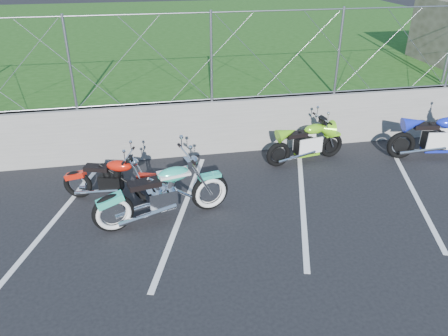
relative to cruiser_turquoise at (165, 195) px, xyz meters
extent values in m
plane|color=black|center=(0.32, -0.80, -0.51)|extent=(90.00, 90.00, 0.00)
cube|color=slate|center=(0.32, 2.70, 0.14)|extent=(30.00, 0.22, 1.30)
cube|color=#1C4512|center=(0.32, 12.70, 0.14)|extent=(30.00, 20.00, 1.30)
cylinder|color=gray|center=(0.32, 2.70, 2.74)|extent=(28.00, 0.03, 0.03)
cylinder|color=gray|center=(0.32, 2.70, 0.84)|extent=(28.00, 0.03, 0.03)
cube|color=silver|center=(-2.08, 0.20, -0.50)|extent=(1.49, 4.31, 0.01)
cube|color=silver|center=(0.32, 0.20, -0.50)|extent=(1.49, 4.31, 0.01)
cube|color=silver|center=(2.72, 0.20, -0.50)|extent=(1.49, 4.31, 0.01)
cube|color=silver|center=(5.12, 0.20, -0.50)|extent=(1.49, 4.31, 0.01)
torus|color=black|center=(-0.91, -0.20, -0.14)|extent=(0.75, 0.28, 0.74)
torus|color=black|center=(0.85, 0.19, -0.14)|extent=(0.75, 0.28, 0.74)
cube|color=silver|center=(-0.05, -0.01, -0.06)|extent=(0.57, 0.42, 0.38)
ellipsoid|color=#2EB898|center=(0.19, 0.04, 0.39)|extent=(0.63, 0.39, 0.26)
cube|color=black|center=(-0.34, -0.07, 0.31)|extent=(0.60, 0.38, 0.10)
cube|color=#2EB898|center=(0.85, 0.19, 0.21)|extent=(0.45, 0.26, 0.07)
cylinder|color=silver|center=(0.43, 0.10, 0.74)|extent=(0.20, 0.79, 0.03)
torus|color=black|center=(-1.65, 1.10, -0.22)|extent=(0.59, 0.27, 0.58)
torus|color=black|center=(-0.29, 0.69, -0.22)|extent=(0.59, 0.27, 0.58)
cube|color=black|center=(-0.99, 0.90, -0.13)|extent=(0.49, 0.38, 0.32)
ellipsoid|color=red|center=(-0.79, 0.84, 0.25)|extent=(0.54, 0.36, 0.22)
cube|color=black|center=(-1.22, 0.97, 0.18)|extent=(0.52, 0.35, 0.08)
cube|color=red|center=(-0.29, 0.69, 0.06)|extent=(0.38, 0.24, 0.06)
cylinder|color=silver|center=(-0.60, 0.78, 0.47)|extent=(0.22, 0.66, 0.03)
torus|color=black|center=(2.66, 1.68, -0.21)|extent=(0.60, 0.21, 0.59)
torus|color=black|center=(4.04, 1.92, -0.21)|extent=(0.60, 0.21, 0.59)
cube|color=black|center=(3.33, 1.80, -0.11)|extent=(0.49, 0.35, 0.33)
ellipsoid|color=#6DC318|center=(3.55, 1.84, 0.28)|extent=(0.55, 0.33, 0.23)
cube|color=black|center=(3.08, 1.75, 0.21)|extent=(0.53, 0.32, 0.09)
cube|color=#6DC318|center=(4.04, 1.92, 0.06)|extent=(0.39, 0.21, 0.06)
cylinder|color=silver|center=(3.71, 1.87, 0.51)|extent=(0.15, 0.70, 0.03)
torus|color=black|center=(5.61, 1.54, -0.17)|extent=(0.68, 0.23, 0.67)
cube|color=black|center=(6.37, 1.42, -0.06)|extent=(0.55, 0.39, 0.38)
cube|color=black|center=(6.08, 1.46, 0.30)|extent=(0.59, 0.35, 0.10)
camera|label=1|loc=(-0.22, -6.84, 4.03)|focal=35.00mm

